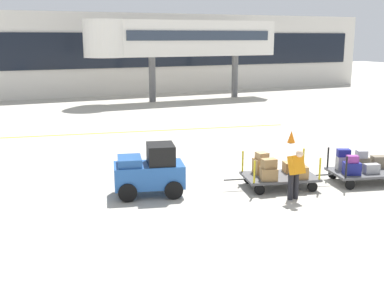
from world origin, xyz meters
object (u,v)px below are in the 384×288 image
baggage_handler (296,172)px  safety_cone_near (291,137)px  baggage_cart_lead (278,172)px  baggage_cart_middle (362,167)px  baggage_tug (150,171)px

baggage_handler → safety_cone_near: (4.54, 6.59, -0.59)m
baggage_cart_lead → baggage_cart_middle: baggage_cart_lead is taller
baggage_cart_middle → baggage_handler: size_ratio=1.98×
baggage_cart_lead → baggage_cart_middle: 2.96m
safety_cone_near → baggage_cart_lead: bearing=-128.9°
baggage_cart_middle → safety_cone_near: size_ratio=5.61×
baggage_handler → safety_cone_near: size_ratio=2.84×
baggage_cart_lead → baggage_handler: baggage_handler is taller
baggage_handler → safety_cone_near: bearing=55.4°
baggage_cart_lead → baggage_cart_middle: size_ratio=1.00×
baggage_tug → baggage_handler: size_ratio=1.47×
baggage_tug → baggage_cart_middle: size_ratio=0.75×
baggage_cart_middle → baggage_handler: (-3.08, -0.56, 0.35)m
safety_cone_near → baggage_cart_middle: bearing=-103.6°
baggage_cart_middle → baggage_handler: 3.15m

